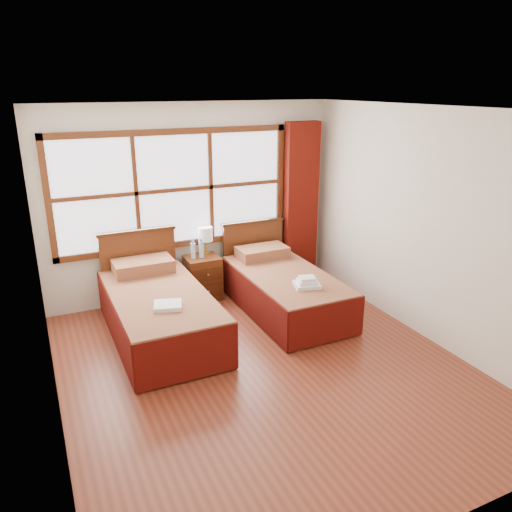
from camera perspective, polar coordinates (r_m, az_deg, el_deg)
name	(u,v)px	position (r m, az deg, el deg)	size (l,w,h in m)	color
floor	(265,368)	(5.33, 1.08, -12.73)	(4.50, 4.50, 0.00)	brown
ceiling	(267,109)	(4.53, 1.29, 16.46)	(4.50, 4.50, 0.00)	white
wall_back	(192,202)	(6.79, -7.28, 6.10)	(4.00, 4.00, 0.00)	silver
wall_left	(41,284)	(4.33, -23.36, -2.94)	(4.50, 4.50, 0.00)	silver
wall_right	(427,226)	(5.90, 18.92, 3.23)	(4.50, 4.50, 0.00)	silver
window	(174,190)	(6.64, -9.31, 7.48)	(3.16, 0.06, 1.56)	white
curtain	(301,203)	(7.33, 5.14, 6.10)	(0.50, 0.16, 2.30)	#64120A
bed_left	(159,310)	(5.94, -11.06, -6.08)	(1.07, 2.09, 1.04)	#43210E
bed_right	(283,288)	(6.48, 3.15, -3.71)	(1.01, 2.03, 0.98)	#43210E
nightstand	(203,278)	(6.86, -6.09, -2.48)	(0.45, 0.44, 0.60)	#582A13
towels_left	(168,305)	(5.40, -10.06, -5.58)	(0.35, 0.33, 0.05)	white
towels_right	(307,283)	(5.96, 5.85, -3.07)	(0.35, 0.32, 0.12)	white
lamp	(205,235)	(6.81, -5.80, 2.42)	(0.19, 0.19, 0.38)	gold
bottle_near	(193,250)	(6.69, -7.20, 0.63)	(0.06, 0.06, 0.24)	#ADCBDF
bottle_far	(201,249)	(6.70, -6.27, 0.79)	(0.07, 0.07, 0.26)	#ADCBDF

